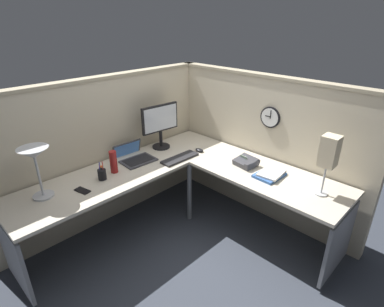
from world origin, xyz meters
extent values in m
plane|color=#383D47|center=(0.00, 0.00, 0.00)|extent=(6.80, 6.80, 0.00)
cube|color=beige|center=(-0.36, 0.87, 0.78)|extent=(2.57, 0.10, 1.55)
cube|color=tan|center=(-0.36, 0.87, 1.56)|extent=(2.57, 0.12, 0.03)
cube|color=beige|center=(0.87, -0.27, 0.78)|extent=(0.10, 2.37, 1.55)
cube|color=tan|center=(0.87, -0.27, 1.56)|extent=(0.12, 2.37, 0.03)
cube|color=beige|center=(-0.38, 0.47, 0.71)|extent=(2.35, 0.66, 0.03)
cube|color=beige|center=(0.47, -0.60, 0.71)|extent=(0.66, 1.49, 0.03)
cylinder|color=slate|center=(0.16, 0.16, 0.35)|extent=(0.05, 0.05, 0.70)
cube|color=slate|center=(-1.53, 0.47, 0.35)|extent=(0.03, 0.58, 0.60)
cube|color=slate|center=(0.47, -1.33, 0.35)|extent=(0.58, 0.03, 0.60)
cylinder|color=black|center=(0.19, 0.64, 0.74)|extent=(0.20, 0.20, 0.02)
cylinder|color=black|center=(0.19, 0.64, 0.84)|extent=(0.04, 0.04, 0.20)
cube|color=black|center=(0.19, 0.64, 1.08)|extent=(0.46, 0.07, 0.30)
cube|color=silver|center=(0.18, 0.62, 1.08)|extent=(0.42, 0.04, 0.26)
cube|color=#38383D|center=(-0.22, 0.53, 0.74)|extent=(0.35, 0.26, 0.02)
cube|color=black|center=(-0.22, 0.53, 0.75)|extent=(0.30, 0.19, 0.00)
cube|color=#38383D|center=(-0.21, 0.75, 0.77)|extent=(0.34, 0.08, 0.22)
cube|color=#4C84D8|center=(-0.21, 0.75, 0.77)|extent=(0.31, 0.07, 0.18)
cube|color=#232326|center=(0.12, 0.26, 0.74)|extent=(0.43, 0.15, 0.02)
ellipsoid|color=black|center=(0.41, 0.25, 0.75)|extent=(0.06, 0.10, 0.03)
cylinder|color=#B7BABF|center=(-1.18, 0.55, 0.74)|extent=(0.17, 0.17, 0.02)
cylinder|color=#B7BABF|center=(-1.18, 0.55, 0.93)|extent=(0.02, 0.02, 0.38)
cone|color=#B7BABF|center=(-1.18, 0.55, 1.13)|extent=(0.24, 0.24, 0.09)
cylinder|color=black|center=(-0.68, 0.46, 0.78)|extent=(0.08, 0.08, 0.10)
cylinder|color=#1E1EB2|center=(-0.69, 0.47, 0.84)|extent=(0.01, 0.02, 0.13)
cylinder|color=#B21E1E|center=(-0.66, 0.45, 0.84)|extent=(0.01, 0.01, 0.13)
cylinder|color=#D8591E|center=(-0.67, 0.47, 0.85)|extent=(0.03, 0.03, 0.01)
cube|color=black|center=(-0.91, 0.40, 0.73)|extent=(0.10, 0.16, 0.01)
cylinder|color=maroon|center=(-0.52, 0.50, 0.84)|extent=(0.07, 0.07, 0.22)
cube|color=#38383D|center=(0.48, -0.32, 0.77)|extent=(0.21, 0.22, 0.10)
cube|color=#8CA58C|center=(0.49, -0.29, 0.80)|extent=(0.03, 0.09, 0.04)
cube|color=#38383D|center=(0.47, -0.41, 0.79)|extent=(0.19, 0.06, 0.04)
cube|color=#335999|center=(0.45, -0.62, 0.74)|extent=(0.29, 0.22, 0.02)
cube|color=silver|center=(0.47, -0.63, 0.76)|extent=(0.28, 0.21, 0.02)
cylinder|color=#B7BABF|center=(0.49, -1.10, 0.74)|extent=(0.11, 0.11, 0.01)
cylinder|color=#B7BABF|center=(0.49, -1.10, 0.87)|extent=(0.02, 0.02, 0.27)
cube|color=beige|center=(0.49, -1.10, 1.13)|extent=(0.13, 0.13, 0.26)
cylinder|color=black|center=(0.82, -0.35, 1.17)|extent=(0.03, 0.22, 0.22)
cylinder|color=white|center=(0.80, -0.35, 1.17)|extent=(0.00, 0.19, 0.19)
cube|color=black|center=(0.80, -0.33, 1.18)|extent=(0.00, 0.06, 0.01)
cube|color=black|center=(0.80, -0.36, 1.21)|extent=(0.00, 0.01, 0.08)
camera|label=1|loc=(-1.87, -1.87, 2.13)|focal=28.64mm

